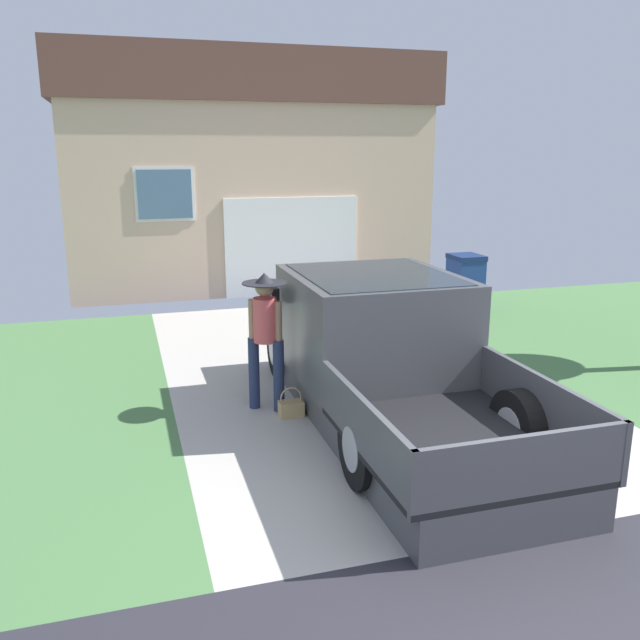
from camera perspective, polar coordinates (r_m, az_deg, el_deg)
name	(u,v)px	position (r m, az deg, el deg)	size (l,w,h in m)	color
pickup_truck	(379,351)	(8.24, 5.06, -2.64)	(2.14, 5.35, 1.70)	#45464A
person_with_hat	(265,330)	(8.17, -4.71, -0.87)	(0.55, 0.55, 1.74)	navy
handbag	(291,407)	(8.23, -2.49, -7.49)	(0.30, 0.19, 0.37)	tan
house_with_garage	(240,170)	(17.22, -6.91, 12.62)	(8.48, 5.47, 5.30)	#D4B091
wheeled_trash_bin	(465,278)	(14.25, 12.36, 3.53)	(0.60, 0.72, 1.07)	navy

